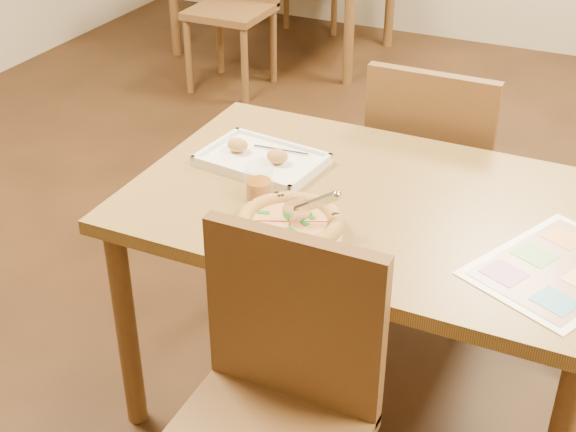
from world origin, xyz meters
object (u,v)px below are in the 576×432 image
at_px(chair_near, 277,385).
at_px(chair_far, 433,158).
at_px(pizza, 290,223).
at_px(menu, 560,268).
at_px(pizza_cutter, 310,205).
at_px(appetizer_tray, 261,160).
at_px(glass_tumbler, 259,184).
at_px(plate, 288,231).
at_px(dining_table, 372,227).

xyz_separation_m(chair_near, chair_far, (-0.00, 1.20, 0.00)).
bearing_deg(pizza, menu, 10.81).
height_order(pizza, pizza_cutter, pizza_cutter).
distance_m(chair_near, pizza, 0.42).
xyz_separation_m(appetizer_tray, glass_tumbler, (0.08, -0.18, 0.03)).
bearing_deg(chair_far, plate, 80.77).
bearing_deg(glass_tumbler, appetizer_tray, 115.07).
xyz_separation_m(plate, pizza, (0.00, 0.01, 0.02)).
xyz_separation_m(dining_table, chair_far, (-0.00, 0.60, -0.07)).
bearing_deg(glass_tumbler, dining_table, 23.54).
height_order(chair_far, menu, chair_far).
bearing_deg(glass_tumbler, menu, 0.14).
bearing_deg(plate, appetizer_tray, 126.89).
xyz_separation_m(chair_near, pizza_cutter, (-0.09, 0.38, 0.23)).
relative_size(plate, pizza, 1.00).
relative_size(chair_far, pizza_cutter, 3.83).
bearing_deg(appetizer_tray, menu, -11.47).
relative_size(chair_near, pizza, 1.73).
distance_m(chair_far, pizza_cutter, 0.86).
relative_size(chair_near, menu, 1.13).
xyz_separation_m(plate, appetizer_tray, (-0.23, 0.30, 0.01)).
xyz_separation_m(pizza, menu, (0.64, 0.12, -0.03)).
distance_m(pizza_cutter, menu, 0.61).
distance_m(chair_far, glass_tumbler, 0.80).
bearing_deg(pizza, appetizer_tray, 127.73).
bearing_deg(dining_table, chair_near, -90.00).
xyz_separation_m(plate, glass_tumbler, (-0.14, 0.13, 0.04)).
bearing_deg(chair_near, chair_far, 90.00).
relative_size(dining_table, menu, 3.14).
height_order(dining_table, pizza_cutter, pizza_cutter).
relative_size(chair_far, glass_tumbler, 4.82).
bearing_deg(pizza, plate, -115.16).
height_order(pizza, menu, pizza).
xyz_separation_m(chair_near, appetizer_tray, (-0.37, 0.66, 0.17)).
xyz_separation_m(chair_near, menu, (0.50, 0.48, 0.16)).
bearing_deg(menu, dining_table, 166.42).
xyz_separation_m(plate, menu, (0.64, 0.13, -0.00)).
height_order(chair_far, pizza_cutter, chair_far).
distance_m(pizza, appetizer_tray, 0.38).
relative_size(chair_near, plate, 1.74).
bearing_deg(pizza, pizza_cutter, 23.29).
height_order(chair_near, plate, chair_near).
relative_size(pizza, appetizer_tray, 0.75).
relative_size(plate, menu, 0.65).
bearing_deg(dining_table, appetizer_tray, 171.48).
relative_size(chair_far, pizza, 1.73).
height_order(chair_far, appetizer_tray, chair_far).
height_order(chair_far, pizza, chair_far).
relative_size(plate, appetizer_tray, 0.74).
distance_m(chair_far, plate, 0.88).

